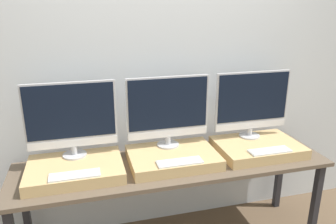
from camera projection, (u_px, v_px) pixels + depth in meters
wall_back at (160, 76)px, 2.58m from camera, size 8.00×0.04×2.60m
workbench at (173, 171)px, 2.44m from camera, size 2.31×0.62×0.72m
wooden_riser_left at (75, 169)px, 2.24m from camera, size 0.64×0.47×0.08m
monitor_left at (71, 117)px, 2.26m from camera, size 0.62×0.17×0.54m
keyboard_left at (75, 175)px, 2.07m from camera, size 0.32×0.11×0.01m
wooden_riser_center at (173, 157)px, 2.41m from camera, size 0.64×0.47×0.08m
monitor_center at (168, 109)px, 2.44m from camera, size 0.62×0.17×0.54m
keyboard_center at (180, 162)px, 2.24m from camera, size 0.32×0.11×0.01m
wooden_riser_right at (257, 147)px, 2.59m from camera, size 0.64×0.47×0.08m
monitor_right at (252, 102)px, 2.61m from camera, size 0.62×0.17×0.54m
keyboard_right at (270, 151)px, 2.42m from camera, size 0.32×0.11×0.01m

